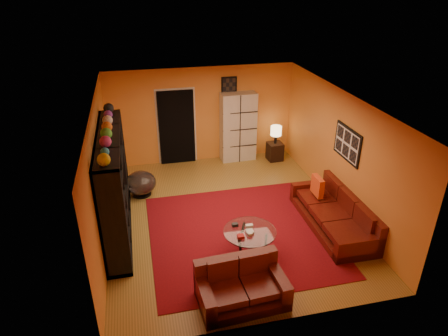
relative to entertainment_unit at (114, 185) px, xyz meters
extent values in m
plane|color=olive|center=(2.27, 0.00, -1.05)|extent=(6.00, 6.00, 0.00)
plane|color=white|center=(2.27, 0.00, 1.55)|extent=(6.00, 6.00, 0.00)
plane|color=orange|center=(2.27, 3.00, 0.25)|extent=(6.00, 0.00, 6.00)
plane|color=orange|center=(2.27, -3.00, 0.25)|extent=(6.00, 0.00, 6.00)
plane|color=orange|center=(-0.23, 0.00, 0.25)|extent=(0.00, 6.00, 6.00)
plane|color=orange|center=(4.78, 0.00, 0.25)|extent=(0.00, 6.00, 6.00)
cube|color=#620B14|center=(2.38, -0.70, -1.04)|extent=(3.60, 3.60, 0.01)
cube|color=black|center=(1.57, 2.96, -0.03)|extent=(0.95, 0.10, 2.04)
cube|color=black|center=(4.75, -0.30, 0.55)|extent=(0.03, 1.00, 0.70)
cube|color=black|center=(3.02, 2.98, 1.00)|extent=(0.42, 0.03, 0.52)
cube|color=black|center=(0.00, 0.00, 0.00)|extent=(0.45, 3.00, 2.10)
imported|color=black|center=(0.05, -0.07, -0.07)|extent=(0.92, 0.12, 0.53)
cube|color=#4C0E0A|center=(4.32, -0.86, -0.89)|extent=(0.99, 2.38, 0.32)
cube|color=#4C0E0A|center=(4.72, -0.86, -0.62)|extent=(0.20, 2.37, 0.85)
cube|color=#4C0E0A|center=(4.31, -1.95, -0.74)|extent=(0.97, 0.19, 0.62)
cube|color=#4C0E0A|center=(4.34, 0.24, -0.74)|extent=(0.97, 0.19, 0.62)
cube|color=#4C0E0A|center=(4.28, -1.53, -0.58)|extent=(0.76, 0.66, 0.12)
cube|color=#4C0E0A|center=(4.29, -0.86, -0.58)|extent=(0.76, 0.66, 0.12)
cube|color=#4C0E0A|center=(4.29, -0.19, -0.58)|extent=(0.76, 0.66, 0.12)
cube|color=#4C0E0A|center=(1.93, -2.50, -0.89)|extent=(1.45, 0.92, 0.32)
cube|color=#4C0E0A|center=(1.91, -2.17, -0.62)|extent=(1.41, 0.27, 0.85)
cube|color=#4C0E0A|center=(2.54, -2.46, -0.74)|extent=(0.23, 0.85, 0.62)
cube|color=#4C0E0A|center=(1.32, -2.54, -0.74)|extent=(0.23, 0.85, 0.62)
cube|color=#4C0E0A|center=(2.19, -2.52, -0.58)|extent=(0.54, 0.65, 0.12)
cube|color=#4C0E0A|center=(1.67, -2.56, -0.58)|extent=(0.54, 0.65, 0.12)
cube|color=#F0491A|center=(4.22, -0.24, -0.42)|extent=(0.12, 0.42, 0.42)
cylinder|color=silver|center=(2.39, -1.33, -0.56)|extent=(0.99, 0.99, 0.02)
cylinder|color=black|center=(2.68, -1.42, -0.80)|extent=(0.05, 0.05, 0.47)
cylinder|color=black|center=(2.32, -1.03, -0.80)|extent=(0.05, 0.05, 0.47)
cylinder|color=black|center=(2.16, -1.54, -0.80)|extent=(0.05, 0.05, 0.47)
cube|color=silver|center=(3.24, 2.80, -0.10)|extent=(0.97, 0.46, 1.91)
cylinder|color=black|center=(0.50, 1.35, -1.03)|extent=(0.44, 0.44, 0.03)
cylinder|color=black|center=(0.50, 1.35, -0.95)|extent=(0.06, 0.06, 0.15)
ellipsoid|color=#423A3B|center=(0.50, 1.35, -0.73)|extent=(0.72, 0.72, 0.54)
cube|color=black|center=(4.24, 2.51, -0.80)|extent=(0.42, 0.42, 0.50)
cylinder|color=black|center=(4.24, 2.51, -0.43)|extent=(0.08, 0.08, 0.24)
cylinder|color=#FDD78B|center=(4.24, 2.51, -0.18)|extent=(0.30, 0.30, 0.26)
camera|label=1|loc=(0.57, -7.13, 3.79)|focal=32.00mm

